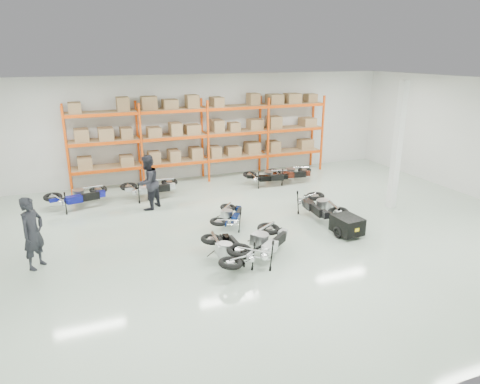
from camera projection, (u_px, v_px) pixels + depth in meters
name	position (u px, v px, depth m)	size (l,w,h in m)	color
room	(268.00, 163.00, 12.67)	(18.00, 18.00, 18.00)	#A6B9A7
pallet_rack	(205.00, 129.00, 18.37)	(11.28, 0.98, 3.62)	#E64A0C
structural_column	(397.00, 146.00, 14.91)	(0.25, 0.25, 4.50)	white
moto_blue_centre	(229.00, 212.00, 13.73)	(0.70, 1.58, 0.97)	#07194F
moto_silver_left	(263.00, 237.00, 11.56)	(0.89, 2.00, 1.22)	#AFB2B6
moto_black_far_left	(228.00, 246.00, 11.19)	(0.80, 1.81, 1.10)	black
moto_touring_right	(320.00, 201.00, 14.36)	(0.88, 1.97, 1.21)	black
trailer	(347.00, 225.00, 13.02)	(0.79, 1.50, 0.62)	black
moto_back_a	(77.00, 192.00, 15.37)	(0.85, 1.92, 1.17)	navy
moto_back_b	(150.00, 183.00, 16.41)	(0.85, 1.90, 1.16)	#B5B9C0
moto_back_c	(268.00, 173.00, 17.99)	(0.78, 1.74, 1.07)	black
moto_back_d	(290.00, 170.00, 18.45)	(0.77, 1.74, 1.06)	#46180E
person_left	(33.00, 233.00, 10.95)	(0.70, 0.46, 1.93)	black
person_back	(148.00, 182.00, 15.13)	(0.96, 0.75, 1.97)	#212129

